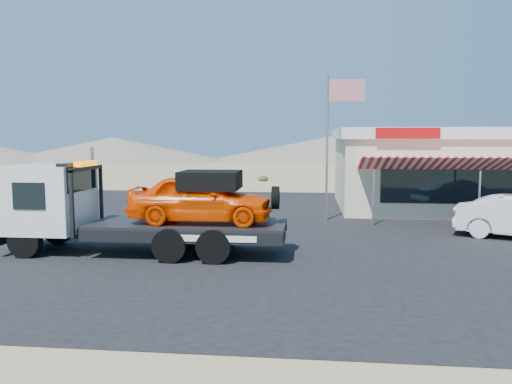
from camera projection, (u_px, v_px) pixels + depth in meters
ground at (193, 239)px, 17.17m from camera, size 120.00×120.00×0.00m
asphalt_lot at (259, 225)px, 19.92m from camera, size 32.00×24.00×0.02m
tow_truck at (138, 205)px, 14.95m from camera, size 8.26×2.45×2.76m
jerky_store at (441, 168)px, 24.72m from camera, size 10.40×9.97×3.90m
flagpole at (333, 131)px, 20.69m from camera, size 1.55×0.10×6.00m
desert_scrub at (14, 193)px, 28.51m from camera, size 23.09×32.30×0.76m
distant_hills at (214, 149)px, 72.50m from camera, size 126.00×48.00×4.20m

